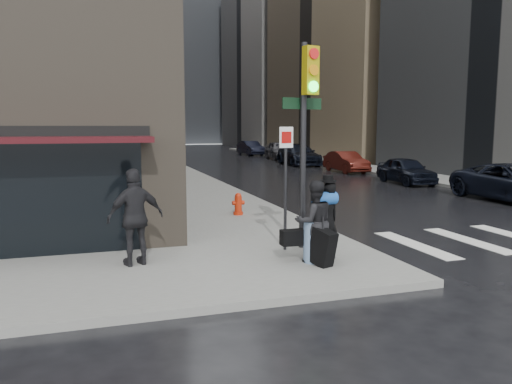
# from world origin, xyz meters

# --- Properties ---
(ground) EXTENTS (140.00, 140.00, 0.00)m
(ground) POSITION_xyz_m (0.00, 0.00, 0.00)
(ground) COLOR black
(ground) RESTS_ON ground
(sidewalk_left) EXTENTS (4.00, 50.00, 0.15)m
(sidewalk_left) POSITION_xyz_m (0.00, 27.00, 0.07)
(sidewalk_left) COLOR slate
(sidewalk_left) RESTS_ON ground
(sidewalk_right) EXTENTS (3.00, 50.00, 0.15)m
(sidewalk_right) POSITION_xyz_m (13.50, 27.00, 0.07)
(sidewalk_right) COLOR slate
(sidewalk_right) RESTS_ON ground
(bldg_left_far) EXTENTS (22.00, 20.00, 26.00)m
(bldg_left_far) POSITION_xyz_m (-13.00, 62.00, 13.00)
(bldg_left_far) COLOR brown
(bldg_left_far) RESTS_ON ground
(bldg_right_far) EXTENTS (22.00, 20.00, 25.00)m
(bldg_right_far) POSITION_xyz_m (26.00, 58.00, 12.50)
(bldg_right_far) COLOR slate
(bldg_right_far) RESTS_ON ground
(bldg_distant) EXTENTS (40.00, 12.00, 32.00)m
(bldg_distant) POSITION_xyz_m (6.00, 78.00, 16.00)
(bldg_distant) COLOR slate
(bldg_distant) RESTS_ON ground
(man_overcoat) EXTENTS (0.91, 1.13, 1.80)m
(man_overcoat) POSITION_xyz_m (0.55, -0.08, 0.90)
(man_overcoat) COLOR black
(man_overcoat) RESTS_ON ground
(man_jeans) EXTENTS (1.20, 0.64, 1.69)m
(man_jeans) POSITION_xyz_m (0.23, -0.16, 0.99)
(man_jeans) COLOR black
(man_jeans) RESTS_ON ground
(man_greycoat) EXTENTS (1.23, 0.76, 1.95)m
(man_greycoat) POSITION_xyz_m (-3.24, 0.71, 1.12)
(man_greycoat) COLOR black
(man_greycoat) RESTS_ON ground
(traffic_light) EXTENTS (1.13, 0.61, 4.60)m
(traffic_light) POSITION_xyz_m (0.48, 0.97, 3.11)
(traffic_light) COLOR black
(traffic_light) RESTS_ON ground
(fire_hydrant) EXTENTS (0.38, 0.30, 0.69)m
(fire_hydrant) POSITION_xyz_m (0.24, 5.61, 0.46)
(fire_hydrant) COLOR #AE220A
(fire_hydrant) RESTS_ON ground
(parked_car_1) EXTENTS (1.87, 4.08, 1.36)m
(parked_car_1) POSITION_xyz_m (11.10, 12.57, 0.68)
(parked_car_1) COLOR black
(parked_car_1) RESTS_ON ground
(parked_car_2) EXTENTS (1.44, 4.05, 1.33)m
(parked_car_2) POSITION_xyz_m (11.14, 19.14, 0.67)
(parked_car_2) COLOR #43130D
(parked_car_2) RESTS_ON ground
(parked_car_3) EXTENTS (2.45, 5.53, 1.58)m
(parked_car_3) POSITION_xyz_m (10.59, 25.70, 0.79)
(parked_car_3) COLOR black
(parked_car_3) RESTS_ON ground
(parked_car_4) EXTENTS (2.32, 4.89, 1.61)m
(parked_car_4) POSITION_xyz_m (11.46, 32.27, 0.81)
(parked_car_4) COLOR #47474C
(parked_car_4) RESTS_ON ground
(parked_car_5) EXTENTS (1.84, 4.48, 1.44)m
(parked_car_5) POSITION_xyz_m (10.80, 38.83, 0.72)
(parked_car_5) COLOR black
(parked_car_5) RESTS_ON ground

